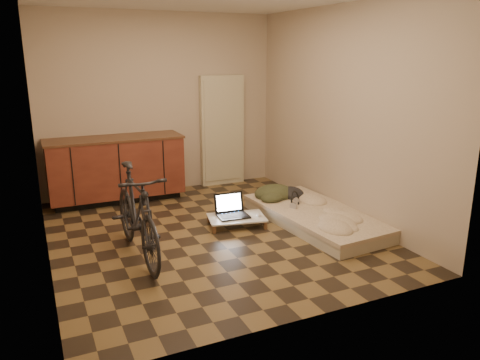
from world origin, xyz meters
name	(u,v)px	position (x,y,z in m)	size (l,w,h in m)	color
room_shell	(209,122)	(0.00, 0.00, 1.30)	(3.50, 4.00, 2.60)	brown
cabinets	(116,169)	(-0.75, 1.70, 0.47)	(1.84, 0.62, 0.91)	black
appliance_panel	(222,131)	(0.95, 1.94, 0.85)	(0.70, 0.10, 1.70)	beige
bicycle	(136,209)	(-0.91, -0.31, 0.52)	(0.47, 1.61, 1.04)	black
futon	(316,217)	(1.30, -0.23, 0.09)	(1.10, 2.04, 0.17)	#BBB296
clothing_pile	(279,188)	(1.15, 0.46, 0.28)	(0.57, 0.48, 0.23)	#31361F
headphones	(295,199)	(1.14, 0.03, 0.26)	(0.26, 0.24, 0.17)	black
lap_desk	(237,218)	(0.37, 0.10, 0.10)	(0.75, 0.57, 0.11)	brown
laptop	(232,211)	(0.34, 0.17, 0.16)	(0.39, 0.35, 0.25)	black
mouse	(258,215)	(0.63, 0.02, 0.13)	(0.05, 0.09, 0.03)	white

